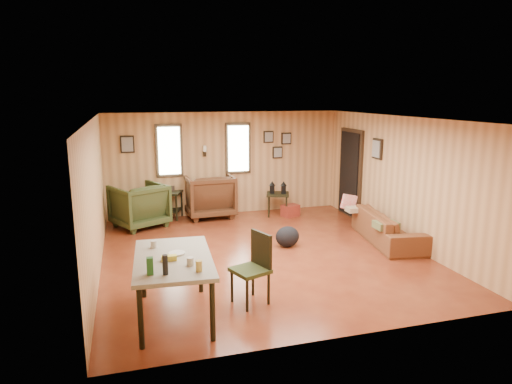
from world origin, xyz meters
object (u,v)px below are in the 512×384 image
recliner_brown (209,193)px  dining_table (173,263)px  side_table (278,192)px  end_table (168,200)px  recliner_green (139,203)px  sofa (389,222)px

recliner_brown → dining_table: size_ratio=0.67×
side_table → dining_table: bearing=-123.2°
end_table → recliner_green: bearing=-141.8°
recliner_green → dining_table: dining_table is taller
recliner_green → side_table: size_ratio=1.26×
recliner_green → dining_table: size_ratio=0.63×
recliner_green → end_table: recliner_green is taller
sofa → recliner_brown: size_ratio=1.82×
recliner_brown → end_table: size_ratio=1.42×
recliner_brown → dining_table: recliner_brown is taller
sofa → side_table: (-1.42, 2.44, 0.17)m
sofa → side_table: side_table is taller
recliner_brown → side_table: recliner_brown is taller
recliner_brown → side_table: bearing=164.6°
end_table → dining_table: (-0.38, -4.85, 0.30)m
sofa → recliner_green: recliner_green is taller
recliner_brown → end_table: recliner_brown is taller
side_table → dining_table: size_ratio=0.50×
sofa → side_table: 2.83m
recliner_green → side_table: recliner_green is taller
side_table → end_table: bearing=169.4°
sofa → recliner_brown: recliner_brown is taller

